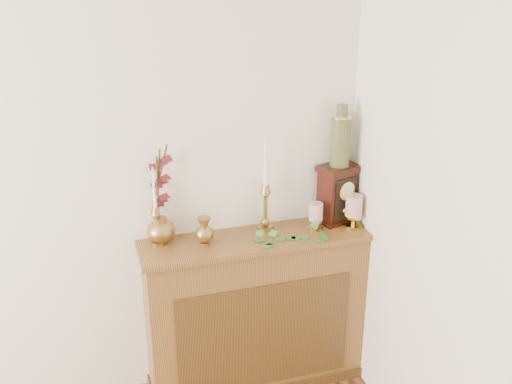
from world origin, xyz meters
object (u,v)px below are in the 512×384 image
object	(u,v)px
mantel_clock	(338,194)
ginger_jar	(161,197)
candlestick_left	(156,220)
ceramic_vase	(341,139)
candlestick_center	(265,200)
bud_vase	(204,232)

from	to	relation	value
mantel_clock	ginger_jar	bearing A→B (deg)	160.33
ginger_jar	mantel_clock	xyz separation A→B (m)	(0.97, -0.04, -0.08)
candlestick_left	ceramic_vase	xyz separation A→B (m)	(1.00, 0.01, 0.34)
candlestick_center	ceramic_vase	world-z (taller)	ceramic_vase
candlestick_left	ginger_jar	xyz separation A→B (m)	(0.04, 0.05, 0.10)
candlestick_center	ginger_jar	xyz separation A→B (m)	(-0.55, 0.04, 0.07)
bud_vase	candlestick_center	bearing A→B (deg)	14.36
bud_vase	ceramic_vase	bearing A→B (deg)	6.49
candlestick_left	ginger_jar	distance (m)	0.12
candlestick_left	ceramic_vase	world-z (taller)	ceramic_vase
bud_vase	ceramic_vase	xyz separation A→B (m)	(0.77, 0.09, 0.40)
candlestick_left	candlestick_center	size ratio (longest dim) A/B	0.80
mantel_clock	candlestick_center	bearing A→B (deg)	162.12
ginger_jar	ceramic_vase	xyz separation A→B (m)	(0.96, -0.04, 0.23)
bud_vase	mantel_clock	distance (m)	0.78
ginger_jar	ceramic_vase	distance (m)	0.99
ceramic_vase	ginger_jar	bearing A→B (deg)	177.56
candlestick_left	ginger_jar	size ratio (longest dim) A/B	0.78
bud_vase	mantel_clock	bearing A→B (deg)	6.27
candlestick_center	bud_vase	world-z (taller)	candlestick_center
candlestick_left	mantel_clock	size ratio (longest dim) A/B	1.30
bud_vase	mantel_clock	world-z (taller)	mantel_clock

